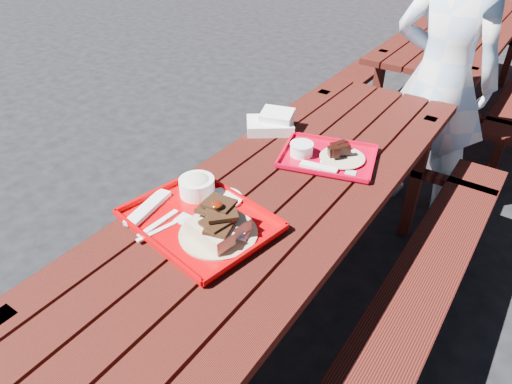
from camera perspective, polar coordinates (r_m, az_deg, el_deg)
ground at (r=2.29m, az=2.21°, el=-15.24°), size 60.00×60.00×0.00m
picnic_table_near at (r=1.89m, az=2.59°, el=-4.31°), size 1.41×2.40×0.75m
picnic_table_far at (r=4.29m, az=23.94°, el=15.94°), size 1.41×2.40×0.75m
near_tray at (r=1.60m, az=-6.49°, el=-2.56°), size 0.56×0.47×0.16m
far_tray at (r=1.97m, az=8.77°, el=4.52°), size 0.46×0.40×0.07m
white_cloth at (r=2.19m, az=2.03°, el=8.65°), size 0.27×0.26×0.09m
person at (r=2.80m, az=22.15°, el=12.89°), size 0.61×0.41×1.64m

